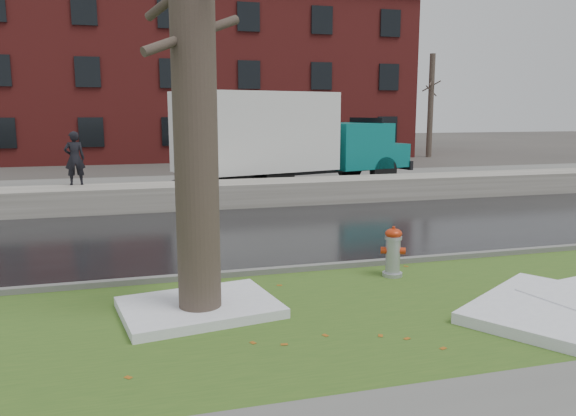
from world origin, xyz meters
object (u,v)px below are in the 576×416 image
object	(u,v)px
fire_hydrant	(393,250)
box_truck	(283,139)
worker	(75,158)
tree	(193,41)

from	to	relation	value
fire_hydrant	box_truck	distance (m)	11.75
fire_hydrant	worker	bearing A→B (deg)	147.32
tree	box_truck	world-z (taller)	tree
fire_hydrant	tree	xyz separation A→B (m)	(-3.54, -1.02, 3.35)
tree	box_truck	size ratio (longest dim) A/B	0.69
worker	fire_hydrant	bearing A→B (deg)	114.86
fire_hydrant	box_truck	world-z (taller)	box_truck
tree	box_truck	distance (m)	13.61
fire_hydrant	tree	size ratio (longest dim) A/B	0.12
tree	worker	xyz separation A→B (m)	(-2.50, 10.07, -2.32)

